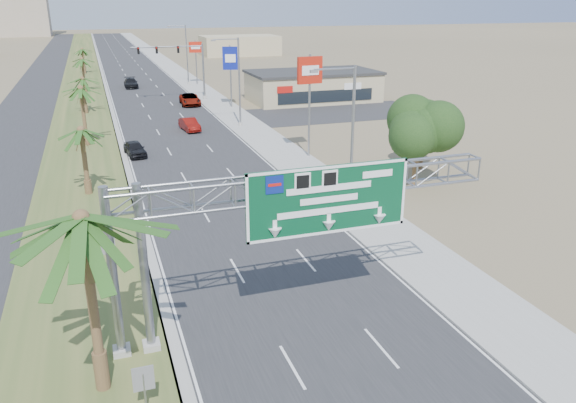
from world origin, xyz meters
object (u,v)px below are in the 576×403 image
(car_right_lane, at_px, (190,100))
(pole_sign_blue, at_px, (230,61))
(car_mid_lane, at_px, (190,125))
(pole_sign_red_near, at_px, (310,77))
(palm_near, at_px, (81,220))
(store_building, at_px, (313,87))
(sign_gantry, at_px, (290,200))
(pole_sign_red_far, at_px, (196,50))
(car_far, at_px, (131,83))
(car_left_lane, at_px, (135,149))
(signal_mast, at_px, (189,67))

(car_right_lane, xyz_separation_m, pole_sign_blue, (5.07, -3.75, 5.44))
(car_mid_lane, height_order, pole_sign_red_near, pole_sign_red_near)
(palm_near, distance_m, car_right_lane, 61.88)
(car_right_lane, bearing_deg, car_mid_lane, -96.80)
(store_building, bearing_deg, sign_gantry, -112.36)
(pole_sign_red_far, bearing_deg, pole_sign_blue, -88.98)
(palm_near, xyz_separation_m, pole_sign_blue, (18.62, 56.32, -0.70))
(car_mid_lane, height_order, car_right_lane, car_right_lane)
(store_building, bearing_deg, pole_sign_blue, -172.38)
(palm_near, bearing_deg, car_far, 85.00)
(car_left_lane, bearing_deg, pole_sign_red_far, 64.80)
(palm_near, relative_size, store_building, 0.46)
(car_right_lane, distance_m, pole_sign_red_far, 21.01)
(sign_gantry, height_order, pole_sign_red_far, sign_gantry)
(palm_near, height_order, pole_sign_red_far, palm_near)
(sign_gantry, xyz_separation_m, pole_sign_blue, (10.48, 54.39, 0.17))
(palm_near, xyz_separation_m, pole_sign_red_near, (19.41, 28.89, 0.49))
(store_building, xyz_separation_m, pole_sign_red_near, (-11.79, -29.11, 5.42))
(signal_mast, bearing_deg, pole_sign_blue, -60.97)
(pole_sign_red_far, bearing_deg, store_building, -59.34)
(car_left_lane, relative_size, pole_sign_red_near, 0.43)
(sign_gantry, relative_size, palm_near, 2.01)
(pole_sign_blue, height_order, pole_sign_red_far, pole_sign_blue)
(palm_near, height_order, car_right_lane, palm_near)
(sign_gantry, distance_m, car_right_lane, 58.63)
(signal_mast, bearing_deg, pole_sign_red_far, 76.51)
(car_left_lane, bearing_deg, pole_sign_red_near, -27.66)
(pole_sign_red_far, bearing_deg, signal_mast, -103.49)
(signal_mast, distance_m, pole_sign_blue, 8.86)
(car_mid_lane, relative_size, pole_sign_red_far, 0.57)
(store_building, bearing_deg, palm_near, -118.28)
(signal_mast, bearing_deg, car_right_lane, -101.88)
(palm_near, height_order, signal_mast, palm_near)
(car_far, bearing_deg, sign_gantry, -88.72)
(sign_gantry, height_order, car_right_lane, sign_gantry)
(signal_mast, height_order, store_building, signal_mast)
(car_far, bearing_deg, signal_mast, -64.76)
(store_building, distance_m, pole_sign_red_far, 25.78)
(store_building, distance_m, car_mid_lane, 25.05)
(palm_near, relative_size, signal_mast, 0.81)
(sign_gantry, relative_size, car_mid_lane, 3.95)
(palm_near, relative_size, pole_sign_red_far, 1.12)
(car_mid_lane, relative_size, car_far, 0.80)
(palm_near, relative_size, car_mid_lane, 1.97)
(palm_near, xyz_separation_m, signal_mast, (14.37, 63.97, -2.08))
(signal_mast, xyz_separation_m, pole_sign_red_near, (5.04, -35.08, 2.57))
(car_far, xyz_separation_m, pole_sign_blue, (11.62, -23.62, 5.46))
(palm_near, bearing_deg, sign_gantry, 13.32)
(pole_sign_red_near, height_order, pole_sign_red_far, pole_sign_red_near)
(signal_mast, distance_m, car_far, 18.05)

